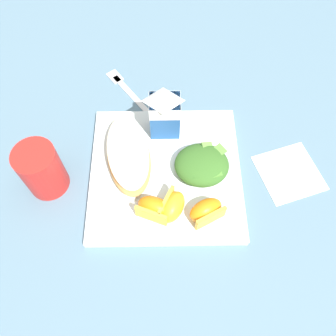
# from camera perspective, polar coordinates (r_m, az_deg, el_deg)

# --- Properties ---
(ground) EXTENTS (3.00, 3.00, 0.00)m
(ground) POSITION_cam_1_polar(r_m,az_deg,el_deg) (0.68, 0.00, -1.06)
(ground) COLOR slate
(white_plate) EXTENTS (0.28, 0.28, 0.02)m
(white_plate) POSITION_cam_1_polar(r_m,az_deg,el_deg) (0.67, 0.00, -0.74)
(white_plate) COLOR silver
(white_plate) RESTS_ON ground
(cheesy_pizza_bread) EXTENTS (0.11, 0.18, 0.04)m
(cheesy_pizza_bread) POSITION_cam_1_polar(r_m,az_deg,el_deg) (0.67, -5.94, 2.11)
(cheesy_pizza_bread) COLOR tan
(cheesy_pizza_bread) RESTS_ON white_plate
(green_salad_pile) EXTENTS (0.10, 0.09, 0.04)m
(green_salad_pile) POSITION_cam_1_polar(r_m,az_deg,el_deg) (0.65, 5.82, 0.72)
(green_salad_pile) COLOR #336023
(green_salad_pile) RESTS_ON white_plate
(milk_carton) EXTENTS (0.06, 0.04, 0.11)m
(milk_carton) POSITION_cam_1_polar(r_m,az_deg,el_deg) (0.67, -0.35, 9.03)
(milk_carton) COLOR #23569E
(milk_carton) RESTS_ON white_plate
(orange_wedge_front) EXTENTS (0.07, 0.06, 0.04)m
(orange_wedge_front) POSITION_cam_1_polar(r_m,az_deg,el_deg) (0.61, -1.78, -6.44)
(orange_wedge_front) COLOR orange
(orange_wedge_front) RESTS_ON white_plate
(orange_wedge_middle) EXTENTS (0.06, 0.07, 0.04)m
(orange_wedge_middle) POSITION_cam_1_polar(r_m,az_deg,el_deg) (0.61, 1.04, -6.15)
(orange_wedge_middle) COLOR orange
(orange_wedge_middle) RESTS_ON white_plate
(orange_wedge_rear) EXTENTS (0.07, 0.06, 0.04)m
(orange_wedge_rear) POSITION_cam_1_polar(r_m,az_deg,el_deg) (0.62, 6.56, -6.84)
(orange_wedge_rear) COLOR orange
(orange_wedge_rear) RESTS_ON white_plate
(paper_napkin) EXTENTS (0.14, 0.14, 0.00)m
(paper_napkin) POSITION_cam_1_polar(r_m,az_deg,el_deg) (0.72, 19.12, -0.66)
(paper_napkin) COLOR white
(paper_napkin) RESTS_ON ground
(metal_fork) EXTENTS (0.13, 0.16, 0.01)m
(metal_fork) POSITION_cam_1_polar(r_m,az_deg,el_deg) (0.80, -5.77, 11.89)
(metal_fork) COLOR silver
(metal_fork) RESTS_ON ground
(drinking_red_cup) EXTENTS (0.07, 0.07, 0.10)m
(drinking_red_cup) POSITION_cam_1_polar(r_m,az_deg,el_deg) (0.66, -19.12, -0.28)
(drinking_red_cup) COLOR red
(drinking_red_cup) RESTS_ON ground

